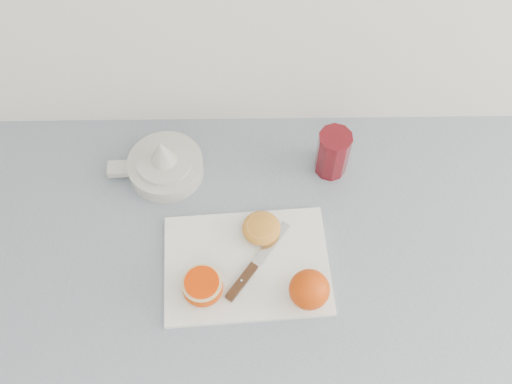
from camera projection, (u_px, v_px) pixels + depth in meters
counter at (261, 310)px, 1.53m from camera, size 2.39×0.64×0.89m
cutting_board at (247, 265)px, 1.11m from camera, size 0.33×0.25×0.01m
whole_orange at (309, 290)px, 1.04m from camera, size 0.08×0.08×0.08m
half_orange at (203, 287)px, 1.05m from camera, size 0.08×0.08×0.05m
squeezed_shell at (261, 228)px, 1.12m from camera, size 0.08×0.08×0.03m
paring_knife at (247, 275)px, 1.08m from camera, size 0.13×0.17×0.01m
citrus_juicer at (164, 164)px, 1.20m from camera, size 0.20×0.16×0.11m
red_tumbler at (332, 154)px, 1.18m from camera, size 0.07×0.07×0.11m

